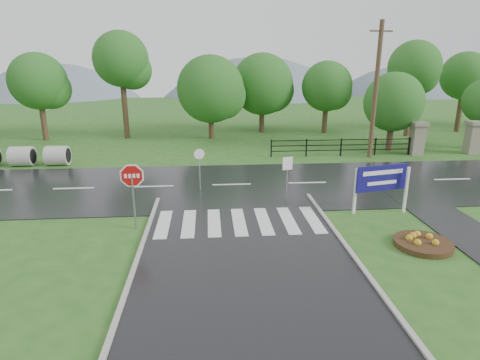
{
  "coord_description": "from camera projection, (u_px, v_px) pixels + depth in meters",
  "views": [
    {
      "loc": [
        -1.14,
        -9.83,
        6.33
      ],
      "look_at": [
        0.12,
        6.0,
        1.5
      ],
      "focal_mm": 30.0,
      "sensor_mm": 36.0,
      "label": 1
    }
  ],
  "objects": [
    {
      "name": "pillar_east",
      "position": [
        473.0,
        137.0,
        27.52
      ],
      "size": [
        1.0,
        1.0,
        2.24
      ],
      "color": "gray",
      "rests_on": "ground"
    },
    {
      "name": "stop_sign",
      "position": [
        132.0,
        182.0,
        14.99
      ],
      "size": [
        1.22,
        0.06,
        2.75
      ],
      "color": "#939399",
      "rests_on": "ground"
    },
    {
      "name": "utility_pole_east",
      "position": [
        376.0,
        90.0,
        25.54
      ],
      "size": [
        1.53,
        0.32,
        8.6
      ],
      "color": "#473523",
      "rests_on": "ground"
    },
    {
      "name": "entrance_tree_left",
      "position": [
        394.0,
        102.0,
        27.9
      ],
      "size": [
        4.1,
        4.1,
        5.48
      ],
      "color": "#3D2B1C",
      "rests_on": "ground"
    },
    {
      "name": "reg_sign_small",
      "position": [
        287.0,
        171.0,
        17.88
      ],
      "size": [
        0.47,
        0.15,
        2.16
      ],
      "color": "#939399",
      "rests_on": "ground"
    },
    {
      "name": "ground",
      "position": [
        253.0,
        292.0,
        11.3
      ],
      "size": [
        120.0,
        120.0,
        0.0
      ],
      "primitive_type": "plane",
      "color": "#2C5E1F",
      "rests_on": "ground"
    },
    {
      "name": "treeline",
      "position": [
        234.0,
        136.0,
        34.27
      ],
      "size": [
        83.2,
        5.2,
        10.0
      ],
      "color": "#205D1D",
      "rests_on": "ground"
    },
    {
      "name": "main_road",
      "position": [
        232.0,
        185.0,
        20.84
      ],
      "size": [
        90.0,
        8.0,
        0.04
      ],
      "primitive_type": "cube",
      "color": "black",
      "rests_on": "ground"
    },
    {
      "name": "crosswalk",
      "position": [
        239.0,
        222.0,
        16.06
      ],
      "size": [
        6.5,
        2.8,
        0.02
      ],
      "color": "silver",
      "rests_on": "ground"
    },
    {
      "name": "hills",
      "position": [
        233.0,
        175.0,
        78.08
      ],
      "size": [
        102.0,
        48.0,
        48.0
      ],
      "color": "slate",
      "rests_on": "ground"
    },
    {
      "name": "reg_sign_round",
      "position": [
        200.0,
        165.0,
        19.43
      ],
      "size": [
        0.5,
        0.11,
        2.17
      ],
      "color": "#939399",
      "rests_on": "ground"
    },
    {
      "name": "pillar_west",
      "position": [
        417.0,
        138.0,
        27.21
      ],
      "size": [
        1.0,
        1.0,
        2.24
      ],
      "color": "gray",
      "rests_on": "ground"
    },
    {
      "name": "flower_bed",
      "position": [
        423.0,
        242.0,
        14.04
      ],
      "size": [
        1.99,
        1.99,
        0.4
      ],
      "color": "#332111",
      "rests_on": "ground"
    },
    {
      "name": "fence_west",
      "position": [
        341.0,
        145.0,
        26.94
      ],
      "size": [
        9.58,
        0.08,
        1.2
      ],
      "color": "black",
      "rests_on": "ground"
    },
    {
      "name": "estate_billboard",
      "position": [
        382.0,
        180.0,
        16.72
      ],
      "size": [
        2.36,
        0.57,
        2.1
      ],
      "color": "silver",
      "rests_on": "ground"
    },
    {
      "name": "walkway",
      "position": [
        456.0,
        226.0,
        15.77
      ],
      "size": [
        2.2,
        11.0,
        0.04
      ],
      "primitive_type": "cube",
      "color": "#242427",
      "rests_on": "ground"
    }
  ]
}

